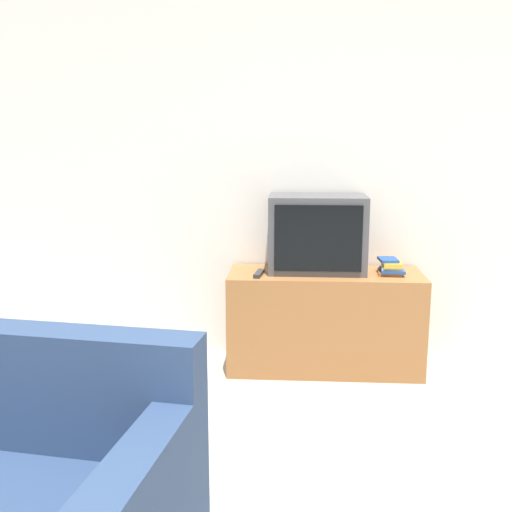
# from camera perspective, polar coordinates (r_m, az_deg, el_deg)

# --- Properties ---
(wall_back) EXTENTS (9.00, 0.06, 2.60)m
(wall_back) POSITION_cam_1_polar(r_m,az_deg,el_deg) (4.03, 0.63, 8.66)
(wall_back) COLOR white
(wall_back) RESTS_ON ground_plane
(tv_stand) EXTENTS (1.23, 0.48, 0.64)m
(tv_stand) POSITION_cam_1_polar(r_m,az_deg,el_deg) (3.92, 6.53, -6.13)
(tv_stand) COLOR #9E6638
(tv_stand) RESTS_ON ground_plane
(television) EXTENTS (0.61, 0.38, 0.49)m
(television) POSITION_cam_1_polar(r_m,az_deg,el_deg) (3.83, 5.84, 2.13)
(television) COLOR #4C4C51
(television) RESTS_ON tv_stand
(book_stack) EXTENTS (0.17, 0.21, 0.10)m
(book_stack) POSITION_cam_1_polar(r_m,az_deg,el_deg) (3.85, 12.70, -1.05)
(book_stack) COLOR #995623
(book_stack) RESTS_ON tv_stand
(remote_on_stand) EXTENTS (0.06, 0.19, 0.02)m
(remote_on_stand) POSITION_cam_1_polar(r_m,az_deg,el_deg) (3.73, 0.30, -1.68)
(remote_on_stand) COLOR #2D2D2D
(remote_on_stand) RESTS_ON tv_stand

